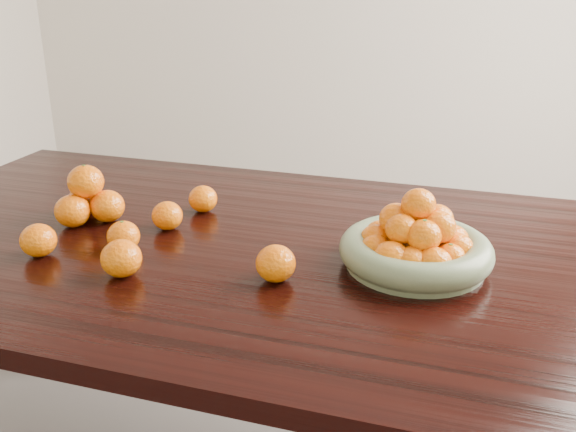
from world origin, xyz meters
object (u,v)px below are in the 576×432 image
(dining_table, at_px, (291,286))
(loose_orange_0, at_px, (123,236))
(orange_pyramid, at_px, (88,199))
(fruit_bowl, at_px, (416,245))

(dining_table, relative_size, loose_orange_0, 29.19)
(dining_table, relative_size, orange_pyramid, 12.83)
(dining_table, distance_m, orange_pyramid, 0.52)
(orange_pyramid, xyz_separation_m, loose_orange_0, (0.17, -0.12, -0.02))
(dining_table, xyz_separation_m, fruit_bowl, (0.26, -0.01, 0.14))
(dining_table, bearing_deg, loose_orange_0, -160.84)
(orange_pyramid, bearing_deg, dining_table, -1.13)
(fruit_bowl, distance_m, loose_orange_0, 0.60)
(fruit_bowl, xyz_separation_m, loose_orange_0, (-0.59, -0.10, -0.01))
(fruit_bowl, relative_size, loose_orange_0, 4.39)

